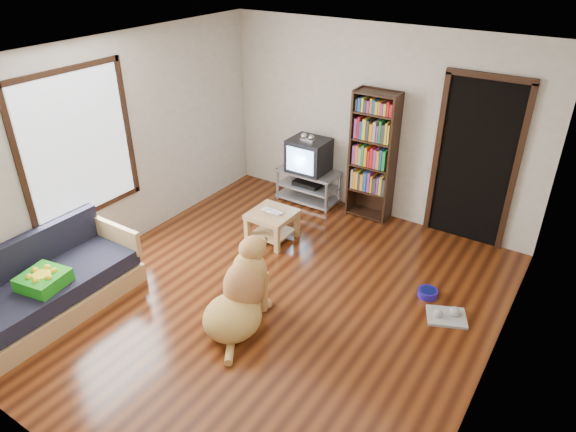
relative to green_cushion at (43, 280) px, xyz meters
The scene contains 18 objects.
ground 2.37m from the green_cushion, 40.91° to the left, with size 5.00×5.00×0.00m, color #622B10.
ceiling 3.13m from the green_cushion, 40.91° to the left, with size 5.00×5.00×0.00m, color white.
wall_back 4.46m from the green_cushion, 66.46° to the left, with size 4.50×4.50×0.00m, color beige.
wall_front 2.17m from the green_cushion, 29.34° to the right, with size 4.50×4.50×0.00m, color beige.
wall_left 1.79m from the green_cushion, 108.25° to the left, with size 5.00×5.00×0.00m, color beige.
wall_right 4.35m from the green_cushion, 20.76° to the left, with size 5.00×5.00×0.00m, color beige.
green_cushion is the anchor object (origin of this frame).
laptop 2.74m from the green_cushion, 67.93° to the left, with size 0.29×0.18×0.02m, color silver.
dog_bowl 4.07m from the green_cushion, 38.41° to the left, with size 0.22×0.22×0.08m, color #211592.
grey_rag 4.17m from the green_cushion, 33.12° to the left, with size 0.40×0.32×0.03m, color #AAAAAA.
window 1.51m from the green_cushion, 115.46° to the left, with size 0.03×1.46×1.70m.
doorway 5.10m from the green_cushion, 52.20° to the left, with size 1.03×0.05×2.19m.
tv_stand 3.87m from the green_cushion, 77.28° to the left, with size 0.90×0.45×0.50m.
crt_tv 3.89m from the green_cushion, 77.35° to the left, with size 0.55×0.52×0.58m.
bookshelf 4.29m from the green_cushion, 65.00° to the left, with size 0.60×0.30×1.80m.
sofa 0.29m from the green_cushion, 132.44° to the left, with size 0.80×1.80×0.80m.
coffee_table 2.77m from the green_cushion, 68.16° to the left, with size 0.55×0.55×0.40m.
dog 2.00m from the green_cushion, 31.20° to the left, with size 0.62×1.11×0.93m.
Camera 1 is at (2.62, -3.69, 3.57)m, focal length 32.00 mm.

